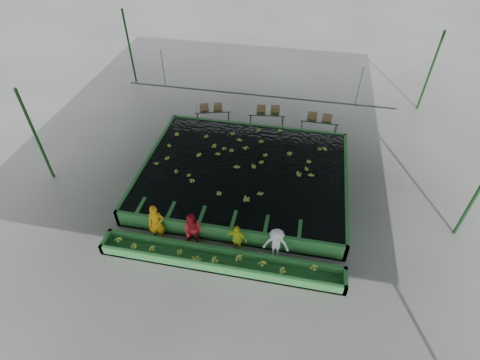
% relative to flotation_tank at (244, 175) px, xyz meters
% --- Properties ---
extents(ground, '(80.00, 80.00, 0.00)m').
position_rel_flotation_tank_xyz_m(ground, '(0.00, -1.50, -0.45)').
color(ground, slate).
rests_on(ground, ground).
extents(shed_roof, '(20.00, 22.00, 0.04)m').
position_rel_flotation_tank_xyz_m(shed_roof, '(0.00, -1.50, 4.55)').
color(shed_roof, gray).
rests_on(shed_roof, shed_posts).
extents(shed_posts, '(20.00, 22.00, 5.00)m').
position_rel_flotation_tank_xyz_m(shed_posts, '(0.00, -1.50, 2.05)').
color(shed_posts, '#18431A').
rests_on(shed_posts, ground).
extents(flotation_tank, '(10.00, 8.00, 0.90)m').
position_rel_flotation_tank_xyz_m(flotation_tank, '(0.00, 0.00, 0.00)').
color(flotation_tank, '#2D7737').
rests_on(flotation_tank, ground).
extents(tank_water, '(9.70, 7.70, 0.00)m').
position_rel_flotation_tank_xyz_m(tank_water, '(0.00, -0.00, 0.40)').
color(tank_water, black).
rests_on(tank_water, flotation_tank).
extents(sorting_trough, '(10.00, 1.00, 0.50)m').
position_rel_flotation_tank_xyz_m(sorting_trough, '(0.00, -5.10, -0.20)').
color(sorting_trough, '#2D7737').
rests_on(sorting_trough, ground).
extents(cableway_rail, '(0.08, 0.08, 14.00)m').
position_rel_flotation_tank_xyz_m(cableway_rail, '(0.00, 3.50, 2.55)').
color(cableway_rail, '#59605B').
rests_on(cableway_rail, shed_roof).
extents(rail_hanger_left, '(0.04, 0.04, 2.00)m').
position_rel_flotation_tank_xyz_m(rail_hanger_left, '(-5.00, 3.50, 3.55)').
color(rail_hanger_left, '#59605B').
rests_on(rail_hanger_left, shed_roof).
extents(rail_hanger_right, '(0.04, 0.04, 2.00)m').
position_rel_flotation_tank_xyz_m(rail_hanger_right, '(5.00, 3.50, 3.55)').
color(rail_hanger_right, '#59605B').
rests_on(rail_hanger_right, shed_roof).
extents(worker_a, '(0.79, 0.64, 1.88)m').
position_rel_flotation_tank_xyz_m(worker_a, '(-2.91, -4.30, 0.49)').
color(worker_a, orange).
rests_on(worker_a, ground).
extents(worker_b, '(0.87, 0.69, 1.73)m').
position_rel_flotation_tank_xyz_m(worker_b, '(-1.32, -4.30, 0.42)').
color(worker_b, red).
rests_on(worker_b, ground).
extents(worker_c, '(0.94, 0.52, 1.51)m').
position_rel_flotation_tank_xyz_m(worker_c, '(0.51, -4.30, 0.31)').
color(worker_c, '#D4E621').
rests_on(worker_c, ground).
extents(worker_d, '(1.06, 0.63, 1.62)m').
position_rel_flotation_tank_xyz_m(worker_d, '(2.13, -4.30, 0.36)').
color(worker_d, white).
rests_on(worker_d, ground).
extents(packing_table_left, '(2.25, 1.38, 0.96)m').
position_rel_flotation_tank_xyz_m(packing_table_left, '(-2.88, 5.04, 0.03)').
color(packing_table_left, '#59605B').
rests_on(packing_table_left, ground).
extents(packing_table_mid, '(2.22, 1.11, 0.97)m').
position_rel_flotation_tank_xyz_m(packing_table_mid, '(0.37, 5.33, 0.03)').
color(packing_table_mid, '#59605B').
rests_on(packing_table_mid, ground).
extents(packing_table_right, '(2.19, 0.91, 0.99)m').
position_rel_flotation_tank_xyz_m(packing_table_right, '(3.48, 5.14, 0.05)').
color(packing_table_right, '#59605B').
rests_on(packing_table_right, ground).
extents(box_stack_left, '(1.36, 0.71, 0.28)m').
position_rel_flotation_tank_xyz_m(box_stack_left, '(-2.95, 5.01, 0.51)').
color(box_stack_left, olive).
rests_on(box_stack_left, packing_table_left).
extents(box_stack_mid, '(1.37, 0.54, 0.29)m').
position_rel_flotation_tank_xyz_m(box_stack_mid, '(0.43, 5.42, 0.52)').
color(box_stack_mid, olive).
rests_on(box_stack_mid, packing_table_mid).
extents(box_stack_right, '(1.40, 0.50, 0.30)m').
position_rel_flotation_tank_xyz_m(box_stack_right, '(3.46, 5.09, 0.54)').
color(box_stack_right, olive).
rests_on(box_stack_right, packing_table_right).
extents(floating_bananas, '(8.85, 6.03, 0.12)m').
position_rel_flotation_tank_xyz_m(floating_bananas, '(0.00, 0.80, 0.40)').
color(floating_bananas, '#95B93E').
rests_on(floating_bananas, tank_water).
extents(trough_bananas, '(9.12, 0.61, 0.12)m').
position_rel_flotation_tank_xyz_m(trough_bananas, '(0.00, -5.10, -0.05)').
color(trough_bananas, '#95B93E').
rests_on(trough_bananas, sorting_trough).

